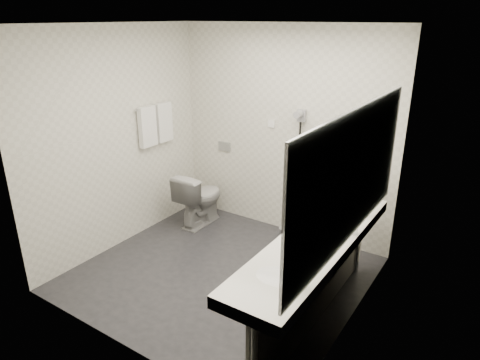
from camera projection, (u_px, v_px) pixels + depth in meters
The scene contains 30 objects.
floor at pixel (220, 274), 4.55m from camera, with size 2.80×2.80×0.00m, color #27272C.
ceiling at pixel (216, 23), 3.66m from camera, with size 2.80×2.80×0.00m, color white.
wall_back at pixel (283, 133), 5.12m from camera, with size 2.80×2.80×0.00m, color silver.
wall_front at pixel (112, 210), 3.09m from camera, with size 2.80×2.80×0.00m, color silver.
wall_left at pixel (118, 140), 4.83m from camera, with size 2.60×2.60×0.00m, color silver.
wall_right at pixel (361, 193), 3.38m from camera, with size 2.60×2.60×0.00m, color silver.
vanity_counter at pixel (315, 244), 3.53m from camera, with size 0.55×2.20×0.10m, color white.
vanity_panel at pixel (315, 289), 3.67m from camera, with size 0.03×2.15×0.75m, color gray.
vanity_post_far at pixel (359, 240), 4.47m from camera, with size 0.06×0.06×0.75m, color silver.
mirror at pixel (353, 177), 3.16m from camera, with size 0.02×2.20×1.05m, color #B2BCC6.
basin_near at pixel (277, 278), 3.01m from camera, with size 0.40×0.31×0.05m, color white.
basin_far at pixel (344, 212), 4.03m from camera, with size 0.40×0.31×0.05m, color white.
faucet_near at pixel (303, 276), 2.88m from camera, with size 0.04×0.04×0.15m, color silver.
faucet_far at pixel (365, 208), 3.89m from camera, with size 0.04×0.04×0.15m, color silver.
soap_bottle_a at pixel (324, 226), 3.60m from camera, with size 0.05×0.05×0.12m, color beige.
soap_bottle_b at pixel (327, 226), 3.64m from camera, with size 0.07×0.07×0.09m, color beige.
soap_bottle_c at pixel (318, 231), 3.53m from camera, with size 0.04×0.04×0.11m, color beige.
glass_left at pixel (354, 227), 3.58m from camera, with size 0.06×0.06×0.12m, color silver.
toilet at pixel (200, 198), 5.55m from camera, with size 0.40×0.70×0.71m, color white.
flush_plate at pixel (224, 146), 5.65m from camera, with size 0.18×0.02×0.12m, color #B2B5BA.
pedal_bin at pixel (287, 240), 4.94m from camera, with size 0.21×0.21×0.29m, color #B2B5BA.
bin_lid at pixel (288, 228), 4.88m from camera, with size 0.21×0.21×0.01m, color #B2B5BA.
towel_rail at pixel (154, 106), 5.12m from camera, with size 0.02×0.02×0.62m, color silver.
towel_near at pixel (148, 127), 5.09m from camera, with size 0.07×0.24×0.48m, color white.
towel_far at pixel (164, 122), 5.30m from camera, with size 0.07×0.24×0.48m, color white.
dryer_cradle at pixel (302, 116), 4.88m from camera, with size 0.10×0.04×0.14m, color #999A9F.
dryer_barrel at pixel (299, 114), 4.81m from camera, with size 0.08×0.08×0.14m, color #999A9F.
dryer_cord at pixel (300, 137), 4.95m from camera, with size 0.02×0.02×0.35m, color black.
switch_plate_a at pixel (271, 124), 5.15m from camera, with size 0.09×0.02×0.09m, color white.
switch_plate_b at pixel (326, 132), 4.79m from camera, with size 0.09×0.02×0.09m, color white.
Camera 1 is at (2.32, -3.13, 2.56)m, focal length 32.08 mm.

